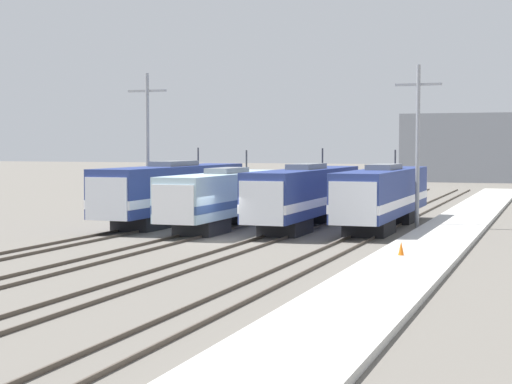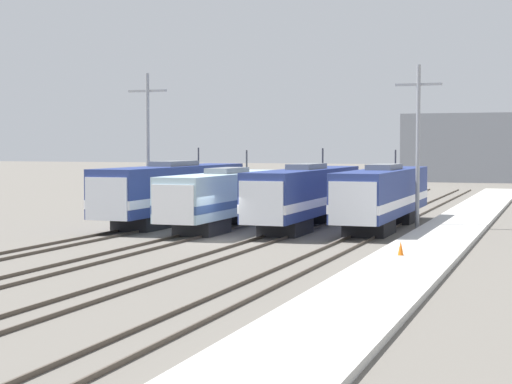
% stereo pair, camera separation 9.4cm
% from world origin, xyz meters
% --- Properties ---
extents(ground_plane, '(400.00, 400.00, 0.00)m').
position_xyz_m(ground_plane, '(0.00, 0.00, 0.00)').
color(ground_plane, '#666059').
extents(rail_pair_far_left, '(1.51, 120.00, 0.15)m').
position_xyz_m(rail_pair_far_left, '(-7.24, 0.00, 0.07)').
color(rail_pair_far_left, '#4C4238').
rests_on(rail_pair_far_left, ground_plane).
extents(rail_pair_center_left, '(1.51, 120.00, 0.15)m').
position_xyz_m(rail_pair_center_left, '(-2.41, 0.00, 0.07)').
color(rail_pair_center_left, '#4C4238').
rests_on(rail_pair_center_left, ground_plane).
extents(rail_pair_center_right, '(1.51, 120.00, 0.15)m').
position_xyz_m(rail_pair_center_right, '(2.41, 0.00, 0.07)').
color(rail_pair_center_right, '#4C4238').
rests_on(rail_pair_center_right, ground_plane).
extents(rail_pair_far_right, '(1.51, 120.00, 0.15)m').
position_xyz_m(rail_pair_far_right, '(7.24, 0.00, 0.07)').
color(rail_pair_far_right, '#4C4238').
rests_on(rail_pair_far_right, ground_plane).
extents(locomotive_far_left, '(3.06, 19.10, 5.24)m').
position_xyz_m(locomotive_far_left, '(-7.24, 8.64, 2.22)').
color(locomotive_far_left, black).
rests_on(locomotive_far_left, ground_plane).
extents(locomotive_center_left, '(2.86, 16.72, 5.08)m').
position_xyz_m(locomotive_center_left, '(-2.41, 6.37, 2.05)').
color(locomotive_center_left, '#232326').
rests_on(locomotive_center_left, ground_plane).
extents(locomotive_center_right, '(2.86, 18.14, 5.21)m').
position_xyz_m(locomotive_center_right, '(2.41, 8.27, 2.17)').
color(locomotive_center_right, black).
rests_on(locomotive_center_right, ground_plane).
extents(locomotive_far_right, '(2.99, 18.05, 5.11)m').
position_xyz_m(locomotive_far_right, '(7.24, 9.76, 2.16)').
color(locomotive_far_right, black).
rests_on(locomotive_far_right, ground_plane).
extents(catenary_tower_left, '(3.03, 0.27, 10.64)m').
position_xyz_m(catenary_tower_left, '(-10.33, 11.11, 5.69)').
color(catenary_tower_left, gray).
rests_on(catenary_tower_left, ground_plane).
extents(catenary_tower_right, '(3.03, 0.27, 10.64)m').
position_xyz_m(catenary_tower_right, '(9.27, 11.11, 5.69)').
color(catenary_tower_right, gray).
rests_on(catenary_tower_right, ground_plane).
extents(platform, '(4.00, 120.00, 0.27)m').
position_xyz_m(platform, '(11.67, 0.00, 0.13)').
color(platform, beige).
rests_on(platform, ground_plane).
extents(traffic_cone, '(0.28, 0.28, 0.67)m').
position_xyz_m(traffic_cone, '(11.08, -5.22, 0.60)').
color(traffic_cone, orange).
rests_on(traffic_cone, platform).
extents(depot_building, '(22.25, 13.50, 10.08)m').
position_xyz_m(depot_building, '(6.74, 88.06, 5.04)').
color(depot_building, gray).
rests_on(depot_building, ground_plane).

